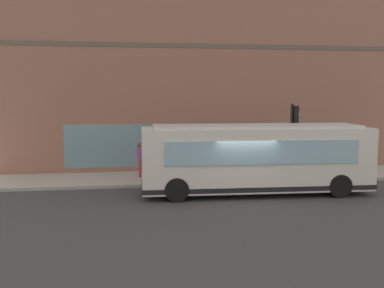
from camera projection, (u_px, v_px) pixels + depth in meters
name	position (u px, v px, depth m)	size (l,w,h in m)	color
ground	(241.00, 197.00, 19.61)	(120.00, 120.00, 0.00)	#38383A
sidewalk_curb	(219.00, 177.00, 24.06)	(3.86, 40.00, 0.15)	#9E9991
building_corner	(199.00, 64.00, 29.81)	(9.26, 23.41, 12.88)	#8C5B4C
city_bus_nearside	(255.00, 159.00, 20.07)	(2.89, 10.12, 3.07)	silver
traffic_light_near_corner	(294.00, 126.00, 23.01)	(0.32, 0.49, 3.79)	black
fire_hydrant	(264.00, 164.00, 25.64)	(0.35, 0.35, 0.74)	red
pedestrian_walking_along_curb	(140.00, 157.00, 23.40)	(0.32, 0.32, 1.82)	#B23338
pedestrian_near_hydrant	(223.00, 155.00, 24.62)	(0.32, 0.32, 1.73)	#8C3F8C
newspaper_vending_box	(251.00, 169.00, 23.13)	(0.44, 0.42, 0.90)	#197233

